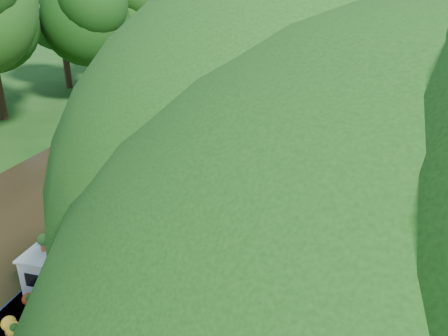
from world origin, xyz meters
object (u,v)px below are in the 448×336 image
at_px(sandwich_board, 193,299).
at_px(pedestrian_dark, 298,93).
at_px(pedestrian_pink, 294,81).
at_px(second_boat, 261,87).
at_px(plant_boat, 117,232).

relative_size(sandwich_board, pedestrian_dark, 0.69).
distance_m(sandwich_board, pedestrian_pink, 28.09).
relative_size(second_boat, pedestrian_dark, 4.27).
relative_size(plant_boat, sandwich_board, 12.22).
bearing_deg(second_boat, pedestrian_dark, -65.32).
bearing_deg(sandwich_board, second_boat, 97.51).
bearing_deg(sandwich_board, plant_boat, 148.39).
relative_size(plant_boat, pedestrian_pink, 7.01).
bearing_deg(pedestrian_pink, second_boat, 177.82).
bearing_deg(pedestrian_pink, plant_boat, -116.03).
distance_m(plant_boat, second_boat, 25.14).
height_order(plant_boat, second_boat, plant_boat).
distance_m(second_boat, sandwich_board, 27.42).
distance_m(second_boat, pedestrian_pink, 2.83).
xyz_separation_m(second_boat, pedestrian_dark, (3.40, -2.94, 0.33)).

